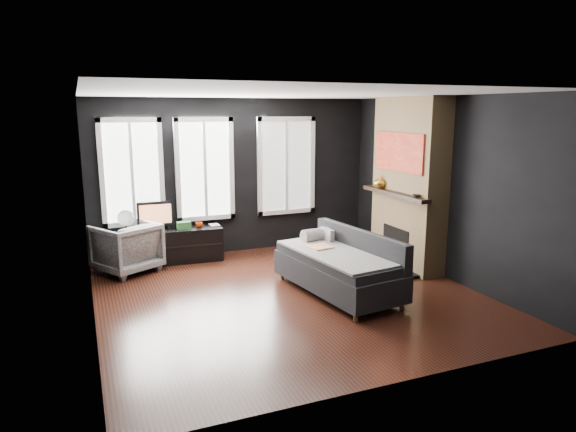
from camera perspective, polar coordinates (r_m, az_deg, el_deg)
name	(u,v)px	position (r m, az deg, el deg)	size (l,w,h in m)	color
floor	(290,296)	(7.11, 0.17, -8.84)	(5.00, 5.00, 0.00)	black
ceiling	(290,93)	(6.66, 0.19, 13.47)	(5.00, 5.00, 0.00)	white
wall_back	(235,176)	(9.09, -5.86, 4.40)	(5.00, 0.02, 2.70)	black
wall_left	(86,213)	(6.26, -21.48, 0.35)	(0.02, 5.00, 2.70)	black
wall_right	(444,188)	(8.04, 16.91, 3.01)	(0.02, 5.00, 2.70)	black
windows	(209,117)	(8.87, -8.77, 10.82)	(4.00, 0.16, 1.76)	white
fireplace	(409,183)	(8.39, 13.27, 3.54)	(0.70, 1.62, 2.70)	#93724C
sofa	(338,263)	(7.10, 5.56, -5.25)	(1.00, 2.00, 0.86)	black
stripe_pillow	(327,239)	(7.64, 4.34, -2.54)	(0.07, 0.31, 0.31)	gray
armchair	(126,245)	(8.38, -17.54, -3.11)	(0.84, 0.79, 0.86)	silver
media_console	(172,245)	(8.78, -12.77, -3.19)	(1.64, 0.51, 0.56)	black
monitor	(155,214)	(8.67, -14.53, 0.23)	(0.59, 0.13, 0.53)	black
desk_fan	(126,220)	(8.68, -17.58, -0.47)	(0.26, 0.26, 0.37)	gray
mug	(199,224)	(8.72, -9.87, -0.88)	(0.12, 0.09, 0.12)	red
book	(210,220)	(8.80, -8.69, -0.40)	(0.16, 0.02, 0.21)	beige
storage_box	(184,225)	(8.66, -11.51, -1.01)	(0.22, 0.14, 0.12)	#2F6931
mantel_vase	(380,182)	(8.62, 10.18, 3.77)	(0.21, 0.21, 0.21)	gold
mantel_clock	(416,196)	(7.82, 14.07, 2.18)	(0.12, 0.12, 0.04)	black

